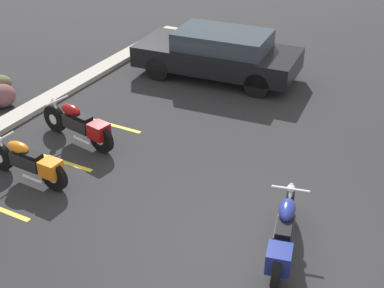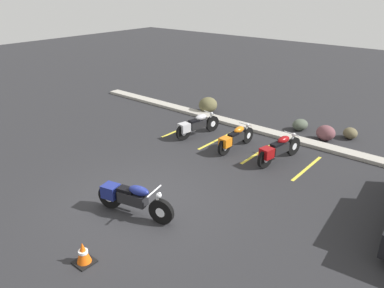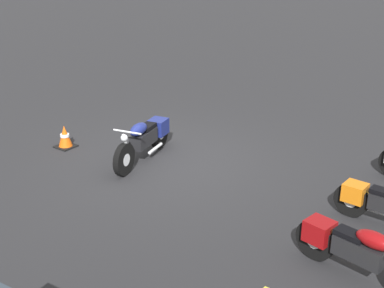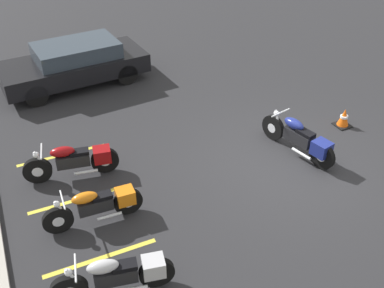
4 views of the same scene
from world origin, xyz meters
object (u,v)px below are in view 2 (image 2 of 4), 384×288
(parked_bike_0, at_px, (196,125))
(landscape_rock_1, at_px, (350,133))
(landscape_rock_0, at_px, (326,133))
(landscape_rock_2, at_px, (300,125))
(parked_bike_1, at_px, (235,139))
(traffic_cone, at_px, (83,253))
(parked_bike_2, at_px, (278,149))
(landscape_rock_3, at_px, (208,105))
(motorcycle_navy_featured, at_px, (131,198))

(parked_bike_0, relative_size, landscape_rock_1, 3.57)
(landscape_rock_0, distance_m, landscape_rock_2, 1.21)
(parked_bike_1, relative_size, landscape_rock_2, 2.99)
(parked_bike_0, distance_m, landscape_rock_0, 4.77)
(parked_bike_0, xyz_separation_m, traffic_cone, (2.60, -6.90, -0.19))
(parked_bike_2, relative_size, landscape_rock_0, 3.03)
(landscape_rock_2, height_order, landscape_rock_3, landscape_rock_3)
(parked_bike_2, bearing_deg, landscape_rock_3, 71.52)
(parked_bike_2, height_order, landscape_rock_0, parked_bike_2)
(parked_bike_2, distance_m, landscape_rock_3, 5.42)
(parked_bike_0, xyz_separation_m, landscape_rock_3, (-1.35, 2.51, -0.08))
(parked_bike_1, bearing_deg, landscape_rock_1, -35.48)
(parked_bike_1, bearing_deg, parked_bike_0, 87.98)
(landscape_rock_2, bearing_deg, parked_bike_2, -78.21)
(parked_bike_1, distance_m, landscape_rock_0, 3.54)
(parked_bike_0, relative_size, landscape_rock_2, 3.07)
(parked_bike_2, bearing_deg, traffic_cone, -176.97)
(parked_bike_0, bearing_deg, landscape_rock_0, -44.41)
(parked_bike_1, xyz_separation_m, landscape_rock_0, (2.10, 2.84, -0.13))
(landscape_rock_0, height_order, landscape_rock_1, landscape_rock_0)
(motorcycle_navy_featured, height_order, landscape_rock_1, motorcycle_navy_featured)
(landscape_rock_0, xyz_separation_m, traffic_cone, (-1.32, -9.61, -0.05))
(parked_bike_0, bearing_deg, motorcycle_navy_featured, -147.33)
(parked_bike_1, bearing_deg, landscape_rock_2, -14.40)
(landscape_rock_2, relative_size, landscape_rock_3, 0.79)
(parked_bike_0, height_order, parked_bike_2, parked_bike_2)
(parked_bike_2, height_order, landscape_rock_2, parked_bike_2)
(parked_bike_0, bearing_deg, parked_bike_1, -83.23)
(parked_bike_2, bearing_deg, parked_bike_0, 98.85)
(motorcycle_navy_featured, xyz_separation_m, traffic_cone, (0.58, -1.83, -0.22))
(parked_bike_1, height_order, traffic_cone, parked_bike_1)
(parked_bike_1, height_order, landscape_rock_2, parked_bike_1)
(landscape_rock_1, bearing_deg, landscape_rock_0, -131.74)
(parked_bike_1, xyz_separation_m, landscape_rock_1, (2.76, 3.57, -0.20))
(motorcycle_navy_featured, xyz_separation_m, parked_bike_2, (1.40, 5.01, -0.02))
(motorcycle_navy_featured, distance_m, parked_bike_1, 4.94)
(motorcycle_navy_featured, bearing_deg, landscape_rock_3, 100.97)
(motorcycle_navy_featured, bearing_deg, traffic_cone, -85.41)
(landscape_rock_1, bearing_deg, motorcycle_navy_featured, -106.71)
(landscape_rock_3, bearing_deg, parked_bike_1, -39.88)
(landscape_rock_1, bearing_deg, landscape_rock_3, -171.06)
(motorcycle_navy_featured, height_order, parked_bike_1, motorcycle_navy_featured)
(motorcycle_navy_featured, relative_size, traffic_cone, 4.28)
(landscape_rock_2, bearing_deg, landscape_rock_1, 11.77)
(parked_bike_0, distance_m, landscape_rock_1, 5.73)
(landscape_rock_1, bearing_deg, parked_bike_0, -143.03)
(motorcycle_navy_featured, height_order, parked_bike_2, motorcycle_navy_featured)
(landscape_rock_3, relative_size, traffic_cone, 1.66)
(parked_bike_1, relative_size, parked_bike_2, 0.95)
(parked_bike_2, distance_m, traffic_cone, 6.89)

